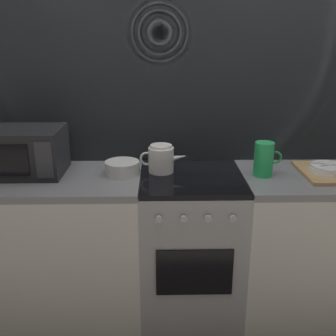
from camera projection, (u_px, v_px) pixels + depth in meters
The scene contains 10 objects.
ground_plane at pixel (189, 305), 2.61m from camera, with size 8.00×8.00×0.00m, color #6B6054.
back_wall at pixel (189, 114), 2.53m from camera, with size 3.60×0.05×2.40m.
counter_left at pixel (44, 246), 2.45m from camera, with size 1.20×0.60×0.90m.
stove_unit at pixel (190, 245), 2.46m from camera, with size 0.60×0.63×0.90m.
counter_right at pixel (335, 243), 2.48m from camera, with size 1.20×0.60×0.90m.
microwave at pixel (23, 151), 2.32m from camera, with size 0.46×0.35×0.27m.
kettle at pixel (161, 159), 2.37m from camera, with size 0.28×0.15×0.17m.
mixing_bowl at pixel (122, 168), 2.33m from camera, with size 0.20×0.20×0.08m, color silver.
pitcher at pixel (264, 159), 2.30m from camera, with size 0.16×0.11×0.20m.
dish_pile at pixel (327, 171), 2.34m from camera, with size 0.30×0.40×0.07m.
Camera 1 is at (-0.18, -2.18, 1.69)m, focal length 42.73 mm.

